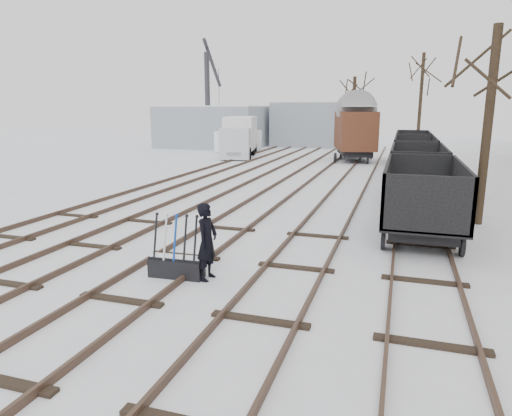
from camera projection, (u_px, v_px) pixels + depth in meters
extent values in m
plane|color=white|center=(121.00, 301.00, 9.39)|extent=(120.00, 120.00, 0.00)
cube|color=black|center=(164.00, 181.00, 24.40)|extent=(0.07, 52.00, 0.15)
cube|color=black|center=(188.00, 182.00, 23.97)|extent=(0.07, 52.00, 0.15)
cube|color=black|center=(216.00, 184.00, 23.50)|extent=(0.07, 52.00, 0.15)
cube|color=black|center=(242.00, 185.00, 23.08)|extent=(0.07, 52.00, 0.15)
cube|color=black|center=(67.00, 256.00, 12.14)|extent=(1.90, 0.20, 0.08)
cube|color=black|center=(272.00, 187.00, 22.61)|extent=(0.07, 52.00, 0.15)
cube|color=black|center=(300.00, 188.00, 22.19)|extent=(0.07, 52.00, 0.15)
cube|color=black|center=(168.00, 268.00, 11.25)|extent=(1.90, 0.20, 0.08)
cube|color=black|center=(332.00, 190.00, 21.72)|extent=(0.07, 52.00, 0.15)
cube|color=black|center=(363.00, 191.00, 21.30)|extent=(0.07, 52.00, 0.15)
cube|color=black|center=(286.00, 282.00, 10.36)|extent=(1.90, 0.20, 0.08)
cube|color=black|center=(398.00, 193.00, 20.83)|extent=(0.07, 52.00, 0.15)
cube|color=black|center=(432.00, 195.00, 20.41)|extent=(0.07, 52.00, 0.15)
cube|color=black|center=(426.00, 299.00, 9.47)|extent=(1.90, 0.20, 0.08)
cube|color=#919AA4|center=(215.00, 127.00, 46.31)|extent=(10.00, 8.00, 4.00)
cube|color=white|center=(214.00, 106.00, 45.87)|extent=(9.80, 7.84, 0.10)
cube|color=#919AA4|center=(310.00, 124.00, 47.32)|extent=(7.00, 6.00, 4.40)
cube|color=white|center=(310.00, 102.00, 46.84)|extent=(6.86, 5.88, 0.10)
cube|color=black|center=(177.00, 268.00, 10.70)|extent=(1.32, 0.48, 0.44)
cube|color=black|center=(176.00, 258.00, 10.65)|extent=(1.31, 0.36, 0.06)
cube|color=white|center=(176.00, 257.00, 10.64)|extent=(1.26, 0.32, 0.03)
cylinder|color=black|center=(156.00, 237.00, 10.67)|extent=(0.07, 0.32, 1.08)
cylinder|color=silver|center=(166.00, 237.00, 10.61)|extent=(0.07, 0.32, 1.08)
cylinder|color=#0C3A9E|center=(175.00, 238.00, 10.54)|extent=(0.07, 0.32, 1.08)
cylinder|color=black|center=(185.00, 239.00, 10.48)|extent=(0.07, 0.32, 1.08)
cylinder|color=black|center=(196.00, 240.00, 10.42)|extent=(0.07, 0.32, 1.08)
imported|color=black|center=(207.00, 242.00, 10.43)|extent=(0.48, 0.69, 1.80)
cube|color=black|center=(421.00, 217.00, 14.08)|extent=(1.78, 4.90, 0.37)
cube|color=black|center=(421.00, 211.00, 14.04)|extent=(2.23, 5.57, 0.11)
cube|color=black|center=(387.00, 185.00, 14.20)|extent=(0.09, 5.57, 1.49)
cube|color=black|center=(461.00, 189.00, 13.57)|extent=(0.09, 5.57, 1.49)
cube|color=white|center=(421.00, 208.00, 14.02)|extent=(2.01, 5.35, 0.06)
cylinder|color=black|center=(383.00, 238.00, 12.79)|extent=(0.11, 0.65, 0.65)
cylinder|color=black|center=(450.00, 215.00, 15.50)|extent=(0.11, 0.65, 0.65)
cube|color=black|center=(416.00, 184.00, 20.04)|extent=(1.78, 4.90, 0.37)
cube|color=black|center=(416.00, 180.00, 20.00)|extent=(2.23, 5.57, 0.11)
cube|color=black|center=(392.00, 162.00, 20.16)|extent=(0.09, 5.57, 1.49)
cube|color=black|center=(444.00, 164.00, 19.52)|extent=(0.09, 5.57, 1.49)
cube|color=white|center=(416.00, 178.00, 19.98)|extent=(2.01, 5.35, 0.06)
cylinder|color=black|center=(390.00, 197.00, 18.74)|extent=(0.11, 0.65, 0.65)
cylinder|color=black|center=(437.00, 185.00, 21.45)|extent=(0.11, 0.65, 0.65)
cube|color=black|center=(413.00, 167.00, 25.99)|extent=(1.78, 4.90, 0.37)
cube|color=black|center=(414.00, 164.00, 25.95)|extent=(2.23, 5.57, 0.11)
cube|color=black|center=(395.00, 150.00, 26.11)|extent=(0.09, 5.57, 1.49)
cube|color=black|center=(435.00, 151.00, 25.48)|extent=(0.09, 5.57, 1.49)
cube|color=white|center=(414.00, 162.00, 25.93)|extent=(2.01, 5.35, 0.06)
cylinder|color=black|center=(394.00, 175.00, 24.70)|extent=(0.11, 0.65, 0.65)
cylinder|color=black|center=(430.00, 169.00, 27.41)|extent=(0.11, 0.65, 0.65)
cube|color=black|center=(412.00, 156.00, 31.95)|extent=(1.78, 4.90, 0.37)
cube|color=black|center=(412.00, 153.00, 31.91)|extent=(2.23, 5.57, 0.11)
cube|color=black|center=(397.00, 142.00, 32.06)|extent=(0.09, 5.57, 1.49)
cube|color=black|center=(429.00, 143.00, 31.43)|extent=(0.09, 5.57, 1.49)
cube|color=white|center=(412.00, 152.00, 31.89)|extent=(2.01, 5.35, 0.06)
cylinder|color=black|center=(396.00, 162.00, 30.65)|extent=(0.11, 0.65, 0.65)
cylinder|color=black|center=(426.00, 158.00, 33.36)|extent=(0.11, 0.65, 0.65)
cube|color=black|center=(354.00, 152.00, 34.12)|extent=(3.08, 4.98, 0.42)
cube|color=#4A2916|center=(355.00, 130.00, 33.78)|extent=(3.72, 5.71, 2.74)
cube|color=white|center=(356.00, 106.00, 33.41)|extent=(3.41, 5.40, 0.04)
cylinder|color=black|center=(335.00, 158.00, 32.97)|extent=(0.13, 0.74, 0.74)
cylinder|color=black|center=(371.00, 154.00, 35.41)|extent=(0.13, 0.74, 0.74)
cube|color=black|center=(240.00, 150.00, 37.25)|extent=(2.63, 7.11, 0.28)
cube|color=silver|center=(228.00, 143.00, 34.68)|extent=(2.57, 2.29, 2.31)
cube|color=white|center=(243.00, 133.00, 37.65)|extent=(3.31, 5.20, 2.59)
cube|color=white|center=(242.00, 117.00, 37.36)|extent=(3.25, 5.10, 0.04)
cylinder|color=black|center=(217.00, 153.00, 35.32)|extent=(0.28, 0.93, 0.93)
cylinder|color=black|center=(261.00, 148.00, 39.37)|extent=(0.28, 0.93, 0.93)
cube|color=white|center=(238.00, 141.00, 40.96)|extent=(3.40, 4.66, 1.75)
cube|color=white|center=(238.00, 131.00, 40.77)|extent=(3.32, 4.55, 0.04)
cylinder|color=black|center=(224.00, 149.00, 40.09)|extent=(0.21, 0.68, 0.68)
cylinder|color=black|center=(252.00, 147.00, 42.10)|extent=(0.21, 0.68, 0.68)
cube|color=#2D2C31|center=(209.00, 143.00, 44.92)|extent=(2.29, 2.29, 0.91)
cylinder|color=#2D2C31|center=(208.00, 101.00, 44.05)|extent=(0.50, 0.50, 9.06)
cylinder|color=#2D2C31|center=(215.00, 64.00, 45.16)|extent=(1.10, 5.75, 4.18)
cylinder|color=black|center=(224.00, 93.00, 47.96)|extent=(0.05, 0.05, 5.10)
cylinder|color=black|center=(487.00, 128.00, 14.98)|extent=(0.30, 0.30, 6.49)
cylinder|color=black|center=(353.00, 114.00, 41.13)|extent=(0.30, 0.30, 6.61)
cylinder|color=black|center=(420.00, 102.00, 41.75)|extent=(0.30, 0.30, 8.75)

